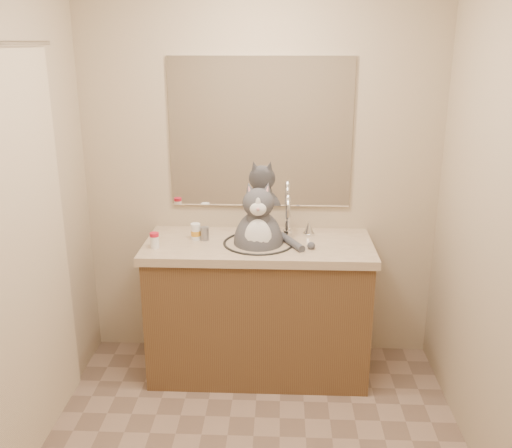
% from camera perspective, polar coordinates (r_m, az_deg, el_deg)
% --- Properties ---
extents(room, '(2.22, 2.52, 2.42)m').
position_cam_1_polar(room, '(2.33, -0.67, -1.66)').
color(room, gray).
rests_on(room, ground).
extents(vanity, '(1.34, 0.59, 1.12)m').
position_cam_1_polar(vanity, '(3.51, 0.26, -8.09)').
color(vanity, brown).
rests_on(vanity, ground).
extents(mirror, '(1.10, 0.02, 0.90)m').
position_cam_1_polar(mirror, '(3.47, 0.46, 9.05)').
color(mirror, white).
rests_on(mirror, room).
extents(shower_curtain, '(0.02, 1.30, 1.93)m').
position_cam_1_polar(shower_curtain, '(2.75, -23.03, -3.84)').
color(shower_curtain, beige).
rests_on(shower_curtain, ground).
extents(cat, '(0.42, 0.33, 0.58)m').
position_cam_1_polar(cat, '(3.33, 0.28, -1.48)').
color(cat, '#454449').
rests_on(cat, vanity).
extents(pill_bottle_redcap, '(0.05, 0.05, 0.09)m').
position_cam_1_polar(pill_bottle_redcap, '(3.30, -10.11, -1.61)').
color(pill_bottle_redcap, white).
rests_on(pill_bottle_redcap, vanity).
extents(pill_bottle_orange, '(0.06, 0.06, 0.10)m').
position_cam_1_polar(pill_bottle_orange, '(3.41, -6.06, -0.79)').
color(pill_bottle_orange, white).
rests_on(pill_bottle_orange, vanity).
extents(grey_canister, '(0.05, 0.05, 0.08)m').
position_cam_1_polar(grey_canister, '(3.39, -5.15, -0.97)').
color(grey_canister, gray).
rests_on(grey_canister, vanity).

